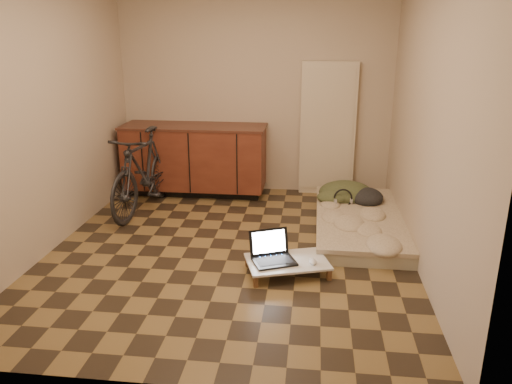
# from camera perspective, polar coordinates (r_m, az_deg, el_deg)

# --- Properties ---
(room_shell) EXTENTS (3.50, 4.00, 2.60)m
(room_shell) POSITION_cam_1_polar(r_m,az_deg,el_deg) (4.59, -3.15, 8.36)
(room_shell) COLOR brown
(room_shell) RESTS_ON ground
(cabinets) EXTENTS (1.84, 0.62, 0.91)m
(cabinets) POSITION_cam_1_polar(r_m,az_deg,el_deg) (6.54, -6.99, 3.77)
(cabinets) COLOR black
(cabinets) RESTS_ON ground
(appliance_panel) EXTENTS (0.70, 0.10, 1.70)m
(appliance_panel) POSITION_cam_1_polar(r_m,az_deg,el_deg) (6.51, 8.20, 7.10)
(appliance_panel) COLOR beige
(appliance_panel) RESTS_ON ground
(bicycle) EXTENTS (0.68, 1.69, 1.07)m
(bicycle) POSITION_cam_1_polar(r_m,az_deg,el_deg) (6.00, -12.75, 2.78)
(bicycle) COLOR black
(bicycle) RESTS_ON ground
(futon) EXTENTS (0.93, 1.93, 0.17)m
(futon) POSITION_cam_1_polar(r_m,az_deg,el_deg) (5.55, 11.71, -3.33)
(futon) COLOR #ADA58B
(futon) RESTS_ON ground
(clothing_pile) EXTENTS (0.68, 0.57, 0.27)m
(clothing_pile) POSITION_cam_1_polar(r_m,az_deg,el_deg) (5.99, 10.84, 0.57)
(clothing_pile) COLOR #3B4327
(clothing_pile) RESTS_ON futon
(headphones) EXTENTS (0.28, 0.26, 0.16)m
(headphones) POSITION_cam_1_polar(r_m,az_deg,el_deg) (5.78, 9.92, -0.62)
(headphones) COLOR black
(headphones) RESTS_ON futon
(lap_desk) EXTENTS (0.82, 0.65, 0.12)m
(lap_desk) POSITION_cam_1_polar(r_m,az_deg,el_deg) (4.49, 3.59, -8.01)
(lap_desk) COLOR brown
(lap_desk) RESTS_ON ground
(laptop) EXTENTS (0.46, 0.44, 0.25)m
(laptop) POSITION_cam_1_polar(r_m,az_deg,el_deg) (4.47, 1.88, -7.17)
(laptop) COLOR black
(laptop) RESTS_ON lap_desk
(mouse) EXTENTS (0.08, 0.12, 0.04)m
(mouse) POSITION_cam_1_polar(r_m,az_deg,el_deg) (4.44, 6.51, -7.89)
(mouse) COLOR silver
(mouse) RESTS_ON lap_desk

